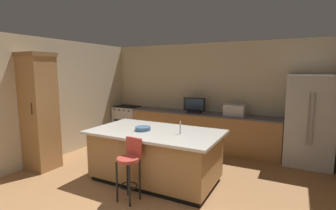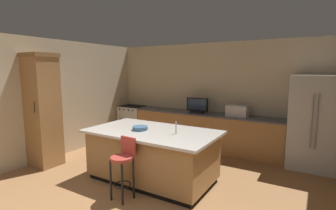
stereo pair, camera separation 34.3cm
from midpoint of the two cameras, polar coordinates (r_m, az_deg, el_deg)
wall_back at (r=6.69m, az=8.06°, el=2.25°), size 6.15×0.12×2.69m
wall_left at (r=6.40m, az=-25.21°, el=1.30°), size 0.12×5.24×2.69m
counter_back at (r=6.52m, az=6.11°, el=-5.76°), size 3.84×0.62×0.92m
kitchen_island at (r=4.65m, az=-5.01°, el=-11.27°), size 2.33×1.32×0.93m
refrigerator at (r=5.94m, az=27.96°, el=-3.16°), size 0.92×0.78×1.90m
range_oven at (r=7.63m, az=-10.29°, el=-3.76°), size 0.75×0.63×0.94m
cabinet_tower at (r=5.74m, az=-28.80°, el=-0.95°), size 0.64×0.56×2.34m
microwave at (r=6.16m, az=13.35°, el=-1.12°), size 0.48×0.36×0.27m
tv_monitor at (r=6.42m, az=4.45°, el=-0.17°), size 0.57×0.16×0.39m
sink_faucet_back at (r=6.46m, az=7.32°, el=-0.67°), size 0.02×0.02×0.24m
sink_faucet_island at (r=4.26m, az=0.47°, el=-5.14°), size 0.02×0.02×0.22m
bar_stool_center at (r=4.01m, az=-11.21°, el=-13.00°), size 0.34×0.35×0.97m
fruit_bowl at (r=4.57m, az=-7.86°, el=-5.32°), size 0.28×0.28×0.07m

